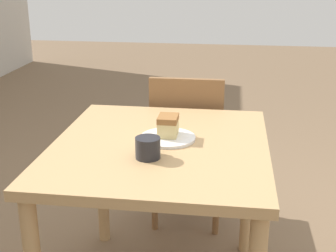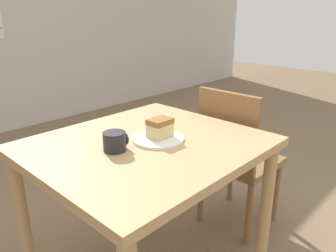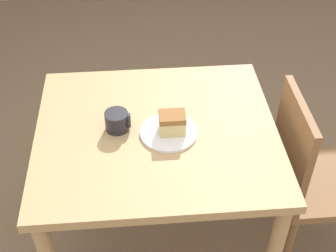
{
  "view_description": "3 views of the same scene",
  "coord_description": "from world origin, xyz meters",
  "px_view_note": "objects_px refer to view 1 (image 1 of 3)",
  "views": [
    {
      "loc": [
        -1.86,
        -0.09,
        1.46
      ],
      "look_at": [
        -0.07,
        0.16,
        0.83
      ],
      "focal_mm": 50.0,
      "sensor_mm": 36.0,
      "label": 1
    },
    {
      "loc": [
        -1.02,
        -0.81,
        1.31
      ],
      "look_at": [
        -0.01,
        0.16,
        0.82
      ],
      "focal_mm": 35.0,
      "sensor_mm": 36.0,
      "label": 2
    },
    {
      "loc": [
        -0.18,
        -1.22,
        2.03
      ],
      "look_at": [
        -0.06,
        0.19,
        0.79
      ],
      "focal_mm": 50.0,
      "sensor_mm": 36.0,
      "label": 3
    }
  ],
  "objects_px": {
    "coffee_mug": "(148,147)",
    "dining_table_near": "(160,168)",
    "cake_slice": "(168,126)",
    "plate": "(168,138)",
    "chair_near_window": "(188,145)"
  },
  "relations": [
    {
      "from": "coffee_mug",
      "to": "dining_table_near",
      "type": "bearing_deg",
      "value": -8.14
    },
    {
      "from": "dining_table_near",
      "to": "cake_slice",
      "type": "bearing_deg",
      "value": -21.28
    },
    {
      "from": "dining_table_near",
      "to": "plate",
      "type": "height_order",
      "value": "plate"
    },
    {
      "from": "chair_near_window",
      "to": "cake_slice",
      "type": "height_order",
      "value": "chair_near_window"
    },
    {
      "from": "chair_near_window",
      "to": "coffee_mug",
      "type": "xyz_separation_m",
      "value": [
        -0.84,
        0.07,
        0.32
      ]
    },
    {
      "from": "dining_table_near",
      "to": "plate",
      "type": "distance_m",
      "value": 0.13
    },
    {
      "from": "chair_near_window",
      "to": "cake_slice",
      "type": "bearing_deg",
      "value": 87.63
    },
    {
      "from": "dining_table_near",
      "to": "coffee_mug",
      "type": "height_order",
      "value": "coffee_mug"
    },
    {
      "from": "chair_near_window",
      "to": "plate",
      "type": "height_order",
      "value": "chair_near_window"
    },
    {
      "from": "plate",
      "to": "cake_slice",
      "type": "bearing_deg",
      "value": 3.27
    },
    {
      "from": "plate",
      "to": "chair_near_window",
      "type": "bearing_deg",
      "value": -2.24
    },
    {
      "from": "dining_table_near",
      "to": "chair_near_window",
      "type": "xyz_separation_m",
      "value": [
        0.68,
        -0.05,
        -0.17
      ]
    },
    {
      "from": "dining_table_near",
      "to": "coffee_mug",
      "type": "xyz_separation_m",
      "value": [
        -0.15,
        0.02,
        0.15
      ]
    },
    {
      "from": "plate",
      "to": "cake_slice",
      "type": "distance_m",
      "value": 0.05
    },
    {
      "from": "dining_table_near",
      "to": "plate",
      "type": "relative_size",
      "value": 4.23
    }
  ]
}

